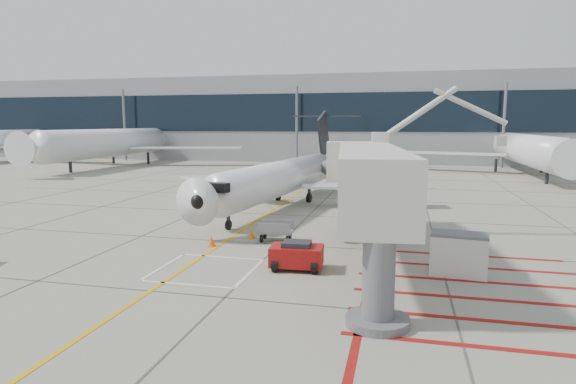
# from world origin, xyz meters

# --- Properties ---
(ground_plane) EXTENTS (260.00, 260.00, 0.00)m
(ground_plane) POSITION_xyz_m (0.00, 0.00, 0.00)
(ground_plane) COLOR gray
(ground_plane) RESTS_ON ground
(regional_jet) EXTENTS (25.43, 30.40, 7.29)m
(regional_jet) POSITION_xyz_m (-2.99, 13.19, 3.64)
(regional_jet) COLOR white
(regional_jet) RESTS_ON ground_plane
(jet_bridge) EXTENTS (10.32, 18.36, 7.00)m
(jet_bridge) POSITION_xyz_m (4.82, 0.78, 3.50)
(jet_bridge) COLOR silver
(jet_bridge) RESTS_ON ground_plane
(pushback_tug) EXTENTS (2.33, 1.55, 1.31)m
(pushback_tug) POSITION_xyz_m (1.81, -0.02, 0.65)
(pushback_tug) COLOR maroon
(pushback_tug) RESTS_ON ground_plane
(baggage_cart) EXTENTS (1.82, 1.19, 1.12)m
(baggage_cart) POSITION_xyz_m (-0.36, 4.67, 0.56)
(baggage_cart) COLOR slate
(baggage_cart) RESTS_ON ground_plane
(ground_power_unit) EXTENTS (2.40, 1.60, 1.77)m
(ground_power_unit) POSITION_xyz_m (8.57, 0.80, 0.89)
(ground_power_unit) COLOR silver
(ground_power_unit) RESTS_ON ground_plane
(cone_nose) EXTENTS (0.39, 0.39, 0.55)m
(cone_nose) POSITION_xyz_m (-3.31, 2.83, 0.27)
(cone_nose) COLOR #EA570C
(cone_nose) RESTS_ON ground_plane
(cone_side) EXTENTS (0.39, 0.39, 0.55)m
(cone_side) POSITION_xyz_m (-1.83, 5.01, 0.27)
(cone_side) COLOR orange
(cone_side) RESTS_ON ground_plane
(terminal_building) EXTENTS (180.00, 28.00, 14.00)m
(terminal_building) POSITION_xyz_m (10.00, 70.00, 7.00)
(terminal_building) COLOR gray
(terminal_building) RESTS_ON ground_plane
(terminal_glass_band) EXTENTS (180.00, 0.10, 6.00)m
(terminal_glass_band) POSITION_xyz_m (10.00, 55.95, 8.00)
(terminal_glass_band) COLOR black
(terminal_glass_band) RESTS_ON ground_plane
(bg_aircraft_b) EXTENTS (36.58, 40.65, 12.19)m
(bg_aircraft_b) POSITION_xyz_m (-35.46, 46.00, 6.10)
(bg_aircraft_b) COLOR silver
(bg_aircraft_b) RESTS_ON ground_plane
(bg_aircraft_c) EXTENTS (33.12, 36.80, 11.04)m
(bg_aircraft_c) POSITION_xyz_m (20.91, 46.00, 5.52)
(bg_aircraft_c) COLOR silver
(bg_aircraft_c) RESTS_ON ground_plane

